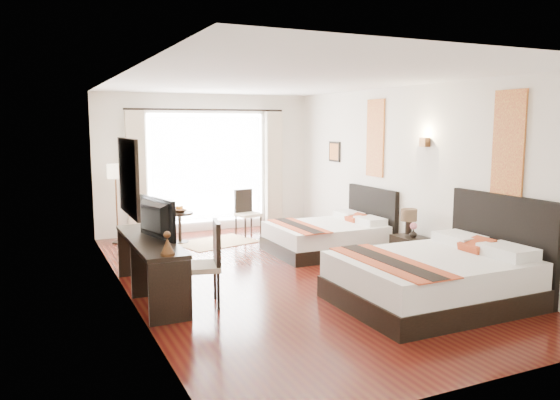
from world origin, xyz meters
name	(u,v)px	position (x,y,z in m)	size (l,w,h in m)	color
floor	(285,275)	(0.00, 0.00, -0.01)	(4.50, 7.50, 0.01)	#3B0D0A
ceiling	(285,81)	(0.00, 0.00, 2.79)	(4.50, 7.50, 0.02)	white
wall_headboard	(412,174)	(2.25, 0.00, 1.40)	(0.01, 7.50, 2.80)	silver
wall_desk	(124,188)	(-2.25, 0.00, 1.40)	(0.01, 7.50, 2.80)	silver
wall_window	(207,163)	(0.00, 3.75, 1.40)	(4.50, 0.01, 2.80)	silver
wall_entry	(483,222)	(0.00, -3.75, 1.40)	(4.50, 0.01, 2.80)	silver
window_glass	(207,168)	(0.00, 3.73, 1.30)	(2.40, 0.02, 2.20)	white
sheer_curtain	(208,168)	(0.00, 3.67, 1.30)	(2.30, 0.02, 2.10)	white
drape_left	(136,172)	(-1.45, 3.63, 1.28)	(0.35, 0.14, 2.35)	#BCA991
drape_right	(274,167)	(1.45, 3.63, 1.28)	(0.35, 0.14, 2.35)	#BCA991
art_panel_near	(508,143)	(2.23, -1.92, 1.95)	(0.03, 0.50, 1.35)	maroon
art_panel_far	(375,138)	(2.23, 1.01, 1.95)	(0.03, 0.50, 1.35)	maroon
wall_sconce	(425,142)	(2.19, -0.35, 1.92)	(0.10, 0.14, 0.14)	#442B18
mirror_frame	(128,177)	(-2.22, -0.16, 1.55)	(0.04, 1.25, 0.95)	black
mirror_glass	(130,177)	(-2.19, -0.16, 1.55)	(0.01, 1.12, 0.82)	white
bed_near	(438,277)	(1.16, -1.92, 0.33)	(2.29, 1.78, 1.29)	black
bed_far	(330,236)	(1.34, 1.01, 0.28)	(1.93, 1.50, 1.08)	black
nightstand	(409,251)	(1.96, -0.35, 0.24)	(0.40, 0.50, 0.48)	black
table_lamp	(409,217)	(1.98, -0.30, 0.77)	(0.25, 0.25, 0.40)	black
vase	(413,232)	(1.95, -0.45, 0.56)	(0.12, 0.12, 0.12)	black
console_desk	(150,267)	(-1.99, -0.16, 0.38)	(0.50, 2.20, 0.76)	black
television	(150,218)	(-1.97, -0.18, 1.01)	(0.90, 0.12, 0.52)	black
bronze_figurine	(167,245)	(-1.99, -1.16, 0.87)	(0.16, 0.16, 0.24)	#442B18
desk_chair	(202,280)	(-1.50, -0.79, 0.32)	(0.57, 0.57, 1.04)	beige
floor_lamp	(115,177)	(-1.89, 3.25, 1.24)	(0.30, 0.30, 1.47)	black
side_table	(180,228)	(-0.84, 2.80, 0.29)	(0.50, 0.50, 0.58)	black
fruit_bowl	(180,211)	(-0.84, 2.76, 0.61)	(0.24, 0.24, 0.06)	#422B17
window_chair	(248,222)	(0.56, 2.90, 0.28)	(0.49, 0.49, 0.91)	beige
jute_rug	(217,242)	(-0.21, 2.53, 0.01)	(1.39, 0.94, 0.01)	tan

